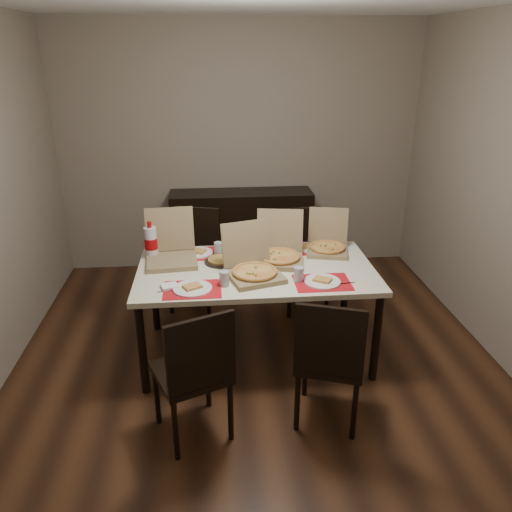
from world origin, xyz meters
name	(u,v)px	position (x,y,z in m)	size (l,w,h in m)	color
ground	(257,362)	(0.00, 0.00, -0.01)	(3.80, 4.00, 0.02)	#412414
room_walls	(252,131)	(0.00, 0.43, 1.73)	(3.84, 4.02, 2.62)	gray
sideboard	(242,232)	(0.00, 1.78, 0.45)	(1.50, 0.40, 0.90)	black
dining_table	(256,276)	(0.01, 0.14, 0.68)	(1.80, 1.00, 0.75)	beige
chair_near_left	(195,371)	(-0.45, -0.80, 0.51)	(0.55, 0.55, 0.93)	black
chair_near_right	(330,357)	(0.39, -0.74, 0.51)	(0.53, 0.53, 0.93)	black
chair_far_left	(196,254)	(-0.48, 1.06, 0.51)	(0.51, 0.51, 0.93)	black
chair_far_right	(302,254)	(0.51, 0.95, 0.51)	(0.46, 0.46, 0.93)	black
setting_near_left	(198,286)	(-0.43, -0.17, 0.77)	(0.50, 0.30, 0.11)	red
setting_near_right	(316,280)	(0.41, -0.15, 0.77)	(0.43, 0.30, 0.11)	red
setting_far_left	(201,252)	(-0.41, 0.46, 0.77)	(0.49, 0.30, 0.11)	red
setting_far_right	(302,247)	(0.42, 0.47, 0.77)	(0.44, 0.30, 0.11)	red
napkin_loose	(257,269)	(0.01, 0.11, 0.76)	(0.12, 0.11, 0.02)	white
pizza_box_center	(253,269)	(-0.03, -0.01, 0.81)	(0.47, 0.50, 0.37)	olive
pizza_box_right	(327,245)	(0.62, 0.43, 0.80)	(0.40, 0.42, 0.33)	olive
pizza_box_left	(171,253)	(-0.64, 0.34, 0.81)	(0.42, 0.46, 0.39)	olive
pizza_box_extra	(279,254)	(0.20, 0.27, 0.81)	(0.43, 0.46, 0.37)	olive
faina_plate	(221,261)	(-0.26, 0.28, 0.76)	(0.26, 0.26, 0.03)	black
dip_bowl	(272,257)	(0.14, 0.30, 0.77)	(0.13, 0.13, 0.03)	white
soda_bottle	(151,243)	(-0.80, 0.42, 0.88)	(0.10, 0.10, 0.31)	silver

